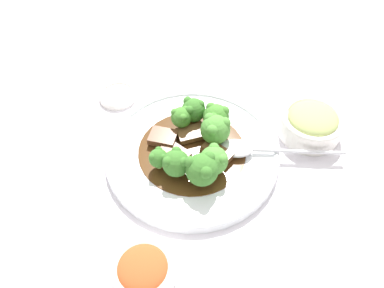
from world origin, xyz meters
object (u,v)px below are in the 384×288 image
Objects in this scene: broccoli_floret_5 at (181,117)px; side_bowl_appetizer at (311,123)px; broccoli_floret_3 at (176,163)px; broccoli_floret_7 at (216,116)px; beef_strip_1 at (217,152)px; main_plate at (192,152)px; broccoli_floret_0 at (214,160)px; broccoli_floret_6 at (158,158)px; broccoli_floret_4 at (192,110)px; beef_strip_3 at (163,137)px; broccoli_floret_1 at (215,129)px; serving_spoon at (248,149)px; broccoli_floret_2 at (202,169)px; sauce_dish at (118,95)px; side_bowl_kimchi at (143,271)px; beef_strip_0 at (175,152)px; beef_strip_2 at (197,132)px.

broccoli_floret_5 is 0.39× the size of side_bowl_appetizer.
broccoli_floret_7 is at bearing -31.86° from broccoli_floret_3.
beef_strip_1 is 0.51× the size of side_bowl_appetizer.
broccoli_floret_7 is at bearing -37.62° from main_plate.
broccoli_floret_0 reaches higher than broccoli_floret_6.
broccoli_floret_4 is at bearing -9.99° from broccoli_floret_3.
broccoli_floret_7 reaches higher than beef_strip_3.
broccoli_floret_1 is 0.07m from broccoli_floret_4.
broccoli_floret_5 is 0.20× the size of serving_spoon.
serving_spoon is (-0.00, -0.10, 0.02)m from main_plate.
side_bowl_appetizer is (0.01, -0.18, -0.02)m from broccoli_floret_7.
broccoli_floret_2 is (-0.09, -0.07, 0.03)m from beef_strip_3.
broccoli_floret_2 is 1.18× the size of broccoli_floret_4.
broccoli_floret_0 is at bearing -134.12° from sauce_dish.
broccoli_floret_0 is 0.10m from broccoli_floret_7.
broccoli_floret_2 is at bearing 166.27° from broccoli_floret_1.
beef_strip_3 is 0.10m from broccoli_floret_7.
broccoli_floret_2 is at bearing 139.53° from broccoli_floret_0.
sauce_dish is at bearing 57.68° from broccoli_floret_1.
main_plate reaches higher than sauce_dish.
side_bowl_appetizer reaches higher than side_bowl_kimchi.
beef_strip_3 is 0.15m from serving_spoon.
beef_strip_0 is 0.06m from beef_strip_2.
side_bowl_kimchi is at bearing 165.38° from main_plate.
serving_spoon is (-0.04, -0.09, 0.00)m from beef_strip_2.
broccoli_floret_6 is at bearing 178.67° from beef_strip_3.
broccoli_floret_3 reaches higher than beef_strip_0.
beef_strip_3 is 1.03× the size of broccoli_floret_7.
side_bowl_appetizer is at bearing -82.28° from beef_strip_2.
broccoli_floret_6 is (-0.04, 0.06, 0.03)m from main_plate.
broccoli_floret_6 reaches higher than serving_spoon.
beef_strip_3 is 0.08m from broccoli_floret_3.
beef_strip_0 is 0.05m from broccoli_floret_3.
side_bowl_kimchi is at bearing 154.04° from broccoli_floret_2.
beef_strip_3 is at bearing 90.20° from broccoli_floret_1.
broccoli_floret_2 is at bearing 129.43° from serving_spoon.
beef_strip_1 is 1.20× the size of broccoli_floret_3.
beef_strip_1 is at bearing -88.93° from beef_strip_0.
broccoli_floret_4 reaches higher than beef_strip_2.
broccoli_floret_6 is 0.44× the size of side_bowl_kimchi.
broccoli_floret_0 is 1.29× the size of broccoli_floret_6.
broccoli_floret_3 is (-0.05, 0.02, 0.04)m from main_plate.
broccoli_floret_2 is 0.12m from broccoli_floret_7.
beef_strip_0 is at bearing 110.56° from main_plate.
broccoli_floret_0 is 0.13m from broccoli_floret_4.
broccoli_floret_4 is 0.23m from side_bowl_appetizer.
beef_strip_0 is 0.08m from broccoli_floret_2.
side_bowl_kimchi is at bearing 152.02° from broccoli_floret_0.
broccoli_floret_6 is (-0.09, 0.03, -0.00)m from broccoli_floret_5.
beef_strip_0 is (-0.01, 0.03, 0.01)m from main_plate.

